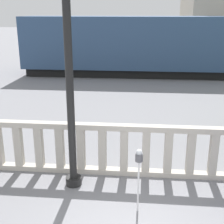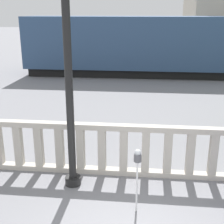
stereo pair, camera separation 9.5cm
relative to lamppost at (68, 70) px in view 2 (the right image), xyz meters
The scene contains 4 objects.
balustrade 2.74m from the lamppost, 23.11° to the left, with size 15.22×0.24×1.39m.
lamppost is the anchor object (origin of this frame).
parking_meter 2.55m from the lamppost, 30.24° to the right, with size 0.16×0.16×1.46m.
train_near 15.27m from the lamppost, 69.43° to the left, with size 22.77×3.19×4.43m.
Camera 2 is at (0.20, -4.70, 4.14)m, focal length 50.00 mm.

